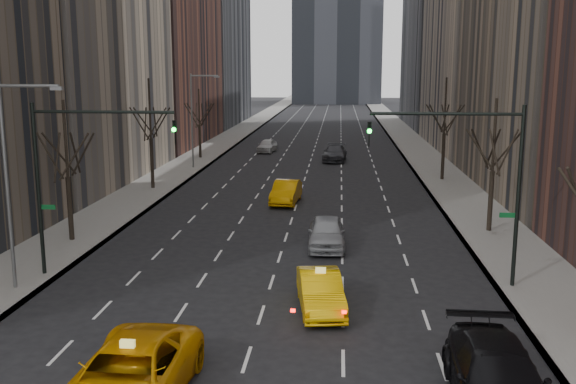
% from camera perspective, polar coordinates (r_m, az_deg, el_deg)
% --- Properties ---
extents(sidewalk_left, '(4.50, 320.00, 0.15)m').
position_cam_1_polar(sidewalk_left, '(87.87, -5.45, 4.65)').
color(sidewalk_left, slate).
rests_on(sidewalk_left, ground).
extents(sidewalk_right, '(4.50, 320.00, 0.15)m').
position_cam_1_polar(sidewalk_right, '(87.02, 10.70, 4.45)').
color(sidewalk_right, slate).
rests_on(sidewalk_right, ground).
extents(tree_lw_b, '(3.36, 3.50, 7.82)m').
position_cam_1_polar(tree_lw_b, '(37.64, -18.98, 1.26)').
color(tree_lw_b, black).
rests_on(tree_lw_b, ground).
extents(tree_lw_c, '(3.36, 3.50, 8.74)m').
position_cam_1_polar(tree_lw_c, '(52.51, -12.08, 4.56)').
color(tree_lw_c, black).
rests_on(tree_lw_c, ground).
extents(tree_lw_d, '(3.36, 3.50, 7.36)m').
position_cam_1_polar(tree_lw_d, '(69.90, -7.86, 5.85)').
color(tree_lw_d, black).
rests_on(tree_lw_d, ground).
extents(tree_rw_b, '(3.36, 3.50, 7.82)m').
position_cam_1_polar(tree_rw_b, '(39.50, 17.71, 1.77)').
color(tree_rw_b, black).
rests_on(tree_rw_b, ground).
extents(tree_rw_c, '(3.36, 3.50, 8.74)m').
position_cam_1_polar(tree_rw_c, '(57.00, 13.70, 4.98)').
color(tree_rw_c, black).
rests_on(tree_rw_c, ground).
extents(traffic_mast_left, '(6.69, 0.39, 8.00)m').
position_cam_1_polar(traffic_mast_left, '(30.79, -18.64, 2.57)').
color(traffic_mast_left, black).
rests_on(traffic_mast_left, ground).
extents(traffic_mast_right, '(6.69, 0.39, 8.00)m').
position_cam_1_polar(traffic_mast_right, '(28.96, 16.72, 2.18)').
color(traffic_mast_right, black).
rests_on(traffic_mast_right, ground).
extents(streetlight_near, '(2.83, 0.22, 9.00)m').
position_cam_1_polar(streetlight_near, '(29.73, -23.23, 2.23)').
color(streetlight_near, slate).
rests_on(streetlight_near, ground).
extents(streetlight_far, '(2.83, 0.22, 9.00)m').
position_cam_1_polar(streetlight_far, '(62.68, -8.24, 7.14)').
color(streetlight_far, slate).
rests_on(streetlight_far, ground).
extents(taxi_suv, '(3.28, 6.74, 1.85)m').
position_cam_1_polar(taxi_suv, '(19.75, -13.96, -15.69)').
color(taxi_suv, orange).
rests_on(taxi_suv, ground).
extents(taxi_sedan, '(2.29, 4.91, 1.56)m').
position_cam_1_polar(taxi_sedan, '(26.32, 2.90, -8.80)').
color(taxi_sedan, '#EBB004').
rests_on(taxi_sedan, ground).
extents(silver_sedan_ahead, '(2.09, 4.97, 1.68)m').
position_cam_1_polar(silver_sedan_ahead, '(35.17, 3.45, -3.60)').
color(silver_sedan_ahead, gray).
rests_on(silver_sedan_ahead, ground).
extents(parked_suv_black, '(2.76, 6.43, 1.85)m').
position_cam_1_polar(parked_suv_black, '(20.04, 18.13, -15.52)').
color(parked_suv_black, black).
rests_on(parked_suv_black, ground).
extents(far_taxi, '(2.09, 5.07, 1.63)m').
position_cam_1_polar(far_taxi, '(46.57, -0.17, 0.00)').
color(far_taxi, orange).
rests_on(far_taxi, ground).
extents(far_suv_grey, '(2.74, 5.88, 1.66)m').
position_cam_1_polar(far_suv_grey, '(68.10, 4.17, 3.48)').
color(far_suv_grey, '#303136').
rests_on(far_suv_grey, ground).
extents(far_car_white, '(2.29, 4.64, 1.52)m').
position_cam_1_polar(far_car_white, '(75.04, -1.87, 4.14)').
color(far_car_white, silver).
rests_on(far_car_white, ground).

